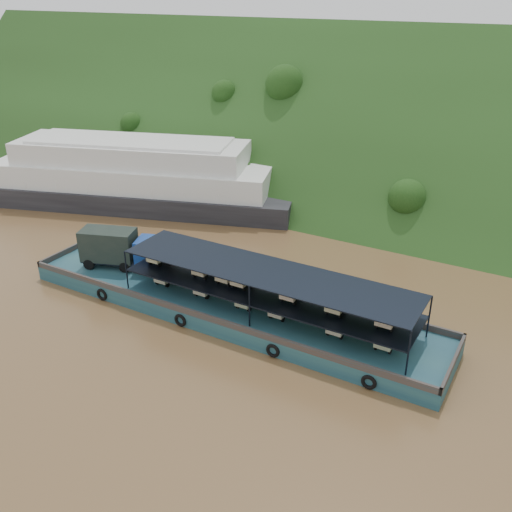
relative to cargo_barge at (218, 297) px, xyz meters
The scene contains 4 objects.
ground 3.47m from the cargo_barge, 24.46° to the left, with size 160.00×160.00×0.00m, color brown.
hillside 37.49m from the cargo_barge, 85.44° to the left, with size 140.00×28.00×28.00m, color #1C3513.
cargo_barge is the anchor object (origin of this frame).
passenger_ferry 27.31m from the cargo_barge, 144.55° to the left, with size 39.19×21.11×7.72m.
Camera 1 is at (19.33, -34.10, 23.59)m, focal length 40.00 mm.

